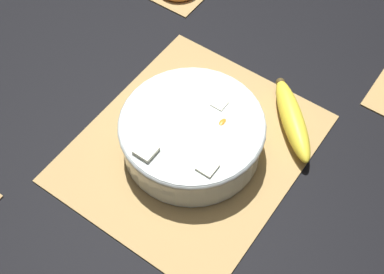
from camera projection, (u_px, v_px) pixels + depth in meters
ground_plane at (192, 148)px, 0.93m from camera, size 6.00×6.00×0.00m
bamboo_mat_center at (192, 147)px, 0.92m from camera, size 0.42×0.36×0.01m
fruit_salad_bowl at (192, 133)px, 0.89m from camera, size 0.24×0.24×0.08m
whole_banana at (292, 119)px, 0.93m from camera, size 0.16×0.15×0.04m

